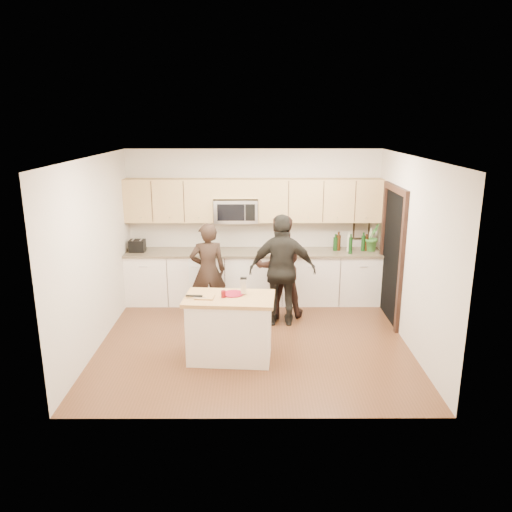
{
  "coord_description": "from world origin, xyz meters",
  "views": [
    {
      "loc": [
        0.02,
        -6.84,
        3.2
      ],
      "look_at": [
        0.04,
        0.35,
        1.22
      ],
      "focal_mm": 35.0,
      "sensor_mm": 36.0,
      "label": 1
    }
  ],
  "objects_px": {
    "woman_center": "(279,267)",
    "woman_right": "(283,271)",
    "island": "(230,328)",
    "toaster": "(137,246)",
    "woman_left": "(208,271)"
  },
  "relations": [
    {
      "from": "woman_left",
      "to": "woman_center",
      "type": "bearing_deg",
      "value": 171.08
    },
    {
      "from": "island",
      "to": "woman_center",
      "type": "bearing_deg",
      "value": 68.76
    },
    {
      "from": "woman_center",
      "to": "woman_right",
      "type": "relative_size",
      "value": 0.96
    },
    {
      "from": "woman_center",
      "to": "woman_right",
      "type": "distance_m",
      "value": 0.36
    },
    {
      "from": "woman_center",
      "to": "woman_right",
      "type": "bearing_deg",
      "value": 87.94
    },
    {
      "from": "toaster",
      "to": "woman_right",
      "type": "relative_size",
      "value": 0.15
    },
    {
      "from": "toaster",
      "to": "woman_right",
      "type": "height_order",
      "value": "woman_right"
    },
    {
      "from": "island",
      "to": "woman_right",
      "type": "relative_size",
      "value": 0.7
    },
    {
      "from": "island",
      "to": "toaster",
      "type": "distance_m",
      "value": 2.87
    },
    {
      "from": "woman_left",
      "to": "woman_right",
      "type": "relative_size",
      "value": 0.89
    },
    {
      "from": "island",
      "to": "woman_center",
      "type": "relative_size",
      "value": 0.73
    },
    {
      "from": "island",
      "to": "woman_center",
      "type": "xyz_separation_m",
      "value": [
        0.75,
        1.56,
        0.4
      ]
    },
    {
      "from": "island",
      "to": "woman_center",
      "type": "height_order",
      "value": "woman_center"
    },
    {
      "from": "woman_left",
      "to": "woman_right",
      "type": "distance_m",
      "value": 1.24
    },
    {
      "from": "island",
      "to": "woman_left",
      "type": "height_order",
      "value": "woman_left"
    }
  ]
}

